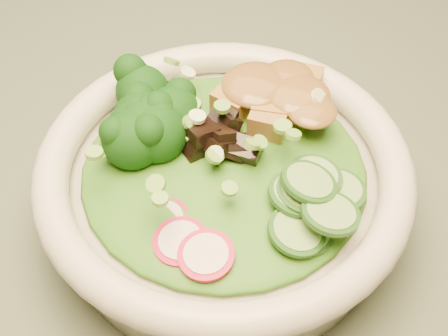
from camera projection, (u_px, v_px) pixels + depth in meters
The scene contains 10 objects.
dining_table at pixel (97, 175), 0.68m from camera, with size 1.20×0.80×0.75m.
salad_bowl at pixel (224, 186), 0.47m from camera, with size 0.28×0.28×0.07m.
lettuce_bed at pixel (224, 167), 0.45m from camera, with size 0.21×0.21×0.02m, color #206114.
broccoli_florets at pixel (150, 119), 0.46m from camera, with size 0.08×0.07×0.05m, color black, non-canonical shape.
radish_slices at pixel (172, 230), 0.41m from camera, with size 0.11×0.04×0.02m, color #B70E38, non-canonical shape.
cucumber_slices at pixel (306, 197), 0.42m from camera, with size 0.07×0.07×0.04m, color #96CC71, non-canonical shape.
mushroom_heap at pixel (233, 143), 0.45m from camera, with size 0.07×0.07×0.04m, color black, non-canonical shape.
tofu_cubes at pixel (272, 104), 0.48m from camera, with size 0.09×0.06×0.04m, color #A77537, non-canonical shape.
peanut_sauce at pixel (273, 91), 0.47m from camera, with size 0.07×0.06×0.02m, color brown.
scallion_garnish at pixel (224, 144), 0.43m from camera, with size 0.20×0.20×0.02m, color #6DAA3C, non-canonical shape.
Camera 1 is at (0.35, -0.31, 1.15)m, focal length 50.00 mm.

